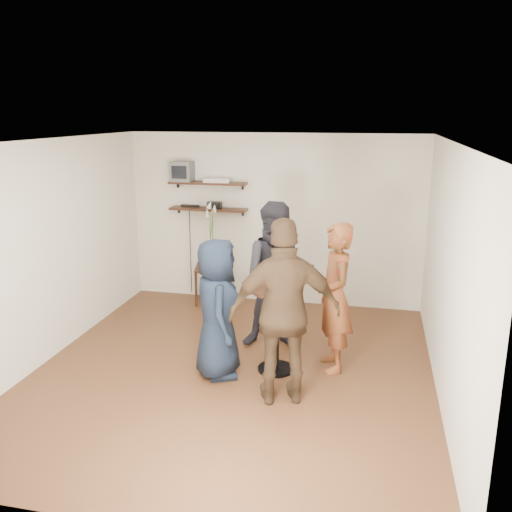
% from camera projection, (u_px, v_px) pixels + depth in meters
% --- Properties ---
extents(room, '(4.58, 5.08, 2.68)m').
position_uv_depth(room, '(231.00, 263.00, 5.90)').
color(room, '#492417').
rests_on(room, ground).
extents(shelf_upper, '(1.20, 0.25, 0.04)m').
position_uv_depth(shelf_upper, '(208.00, 183.00, 8.21)').
color(shelf_upper, black).
rests_on(shelf_upper, room).
extents(shelf_lower, '(1.20, 0.25, 0.04)m').
position_uv_depth(shelf_lower, '(208.00, 209.00, 8.31)').
color(shelf_lower, black).
rests_on(shelf_lower, room).
extents(crt_monitor, '(0.32, 0.30, 0.30)m').
position_uv_depth(crt_monitor, '(182.00, 171.00, 8.25)').
color(crt_monitor, '#59595B').
rests_on(crt_monitor, shelf_upper).
extents(dvd_deck, '(0.40, 0.24, 0.06)m').
position_uv_depth(dvd_deck, '(218.00, 180.00, 8.16)').
color(dvd_deck, silver).
rests_on(dvd_deck, shelf_upper).
extents(radio, '(0.22, 0.10, 0.10)m').
position_uv_depth(radio, '(214.00, 205.00, 8.27)').
color(radio, black).
rests_on(radio, shelf_lower).
extents(power_strip, '(0.30, 0.05, 0.03)m').
position_uv_depth(power_strip, '(190.00, 206.00, 8.41)').
color(power_strip, black).
rests_on(power_strip, shelf_lower).
extents(side_table, '(0.60, 0.60, 0.60)m').
position_uv_depth(side_table, '(212.00, 272.00, 8.34)').
color(side_table, black).
rests_on(side_table, room).
extents(vase_lilies, '(0.20, 0.20, 1.03)m').
position_uv_depth(vase_lilies, '(212.00, 245.00, 8.23)').
color(vase_lilies, white).
rests_on(vase_lilies, side_table).
extents(drinks_table, '(0.54, 0.54, 0.99)m').
position_uv_depth(drinks_table, '(276.00, 318.00, 6.11)').
color(drinks_table, black).
rests_on(drinks_table, room).
extents(wine_glass_fl, '(0.07, 0.07, 0.20)m').
position_uv_depth(wine_glass_fl, '(270.00, 277.00, 5.98)').
color(wine_glass_fl, silver).
rests_on(wine_glass_fl, drinks_table).
extents(wine_glass_fr, '(0.06, 0.06, 0.19)m').
position_uv_depth(wine_glass_fr, '(281.00, 279.00, 5.93)').
color(wine_glass_fr, silver).
rests_on(wine_glass_fr, drinks_table).
extents(wine_glass_bl, '(0.07, 0.07, 0.20)m').
position_uv_depth(wine_glass_bl, '(275.00, 275.00, 6.05)').
color(wine_glass_bl, silver).
rests_on(wine_glass_bl, drinks_table).
extents(wine_glass_br, '(0.06, 0.06, 0.19)m').
position_uv_depth(wine_glass_br, '(280.00, 278.00, 5.98)').
color(wine_glass_br, silver).
rests_on(wine_glass_br, drinks_table).
extents(person_plaid, '(0.59, 0.73, 1.72)m').
position_uv_depth(person_plaid, '(335.00, 298.00, 6.12)').
color(person_plaid, red).
rests_on(person_plaid, room).
extents(person_dark, '(1.00, 0.83, 1.86)m').
position_uv_depth(person_dark, '(278.00, 276.00, 6.68)').
color(person_dark, black).
rests_on(person_dark, room).
extents(person_navy, '(0.75, 0.90, 1.58)m').
position_uv_depth(person_navy, '(217.00, 309.00, 5.98)').
color(person_navy, black).
rests_on(person_navy, room).
extents(person_brown, '(1.21, 0.79, 1.92)m').
position_uv_depth(person_brown, '(285.00, 313.00, 5.39)').
color(person_brown, '#3F2B1B').
rests_on(person_brown, room).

